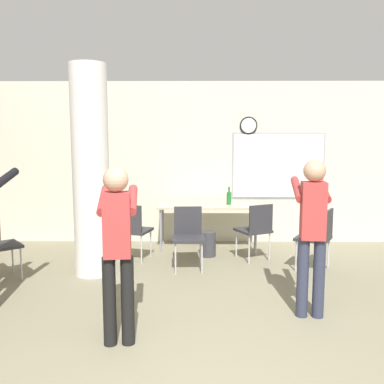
{
  "coord_description": "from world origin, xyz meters",
  "views": [
    {
      "loc": [
        0.06,
        -2.46,
        1.86
      ],
      "look_at": [
        0.01,
        2.64,
        1.2
      ],
      "focal_mm": 40.0,
      "sensor_mm": 36.0,
      "label": 1
    }
  ],
  "objects_px": {
    "folding_table": "(208,208)",
    "bottle_on_table": "(229,198)",
    "chair_mid_room": "(318,235)",
    "chair_table_front": "(188,233)",
    "chair_table_right": "(256,227)",
    "person_playing_front": "(117,241)",
    "person_playing_side": "(312,225)",
    "chair_table_left": "(133,228)"
  },
  "relations": [
    {
      "from": "chair_table_right",
      "to": "person_playing_front",
      "type": "xyz_separation_m",
      "value": [
        -1.59,
        -2.61,
        0.43
      ]
    },
    {
      "from": "folding_table",
      "to": "chair_mid_room",
      "type": "distance_m",
      "value": 1.92
    },
    {
      "from": "chair_table_right",
      "to": "person_playing_front",
      "type": "bearing_deg",
      "value": -121.3
    },
    {
      "from": "chair_table_front",
      "to": "person_playing_side",
      "type": "bearing_deg",
      "value": -50.93
    },
    {
      "from": "chair_table_right",
      "to": "bottle_on_table",
      "type": "bearing_deg",
      "value": 115.35
    },
    {
      "from": "folding_table",
      "to": "chair_table_left",
      "type": "height_order",
      "value": "chair_table_left"
    },
    {
      "from": "chair_table_left",
      "to": "person_playing_side",
      "type": "xyz_separation_m",
      "value": [
        2.13,
        -1.96,
        0.45
      ]
    },
    {
      "from": "person_playing_front",
      "to": "person_playing_side",
      "type": "xyz_separation_m",
      "value": [
        1.88,
        0.61,
        0.02
      ]
    },
    {
      "from": "chair_mid_room",
      "to": "person_playing_front",
      "type": "height_order",
      "value": "person_playing_front"
    },
    {
      "from": "chair_table_front",
      "to": "chair_mid_room",
      "type": "xyz_separation_m",
      "value": [
        1.81,
        -0.07,
        0.0
      ]
    },
    {
      "from": "chair_mid_room",
      "to": "person_playing_side",
      "type": "bearing_deg",
      "value": -108.61
    },
    {
      "from": "chair_mid_room",
      "to": "chair_table_left",
      "type": "xyz_separation_m",
      "value": [
        -2.64,
        0.44,
        0.0
      ]
    },
    {
      "from": "folding_table",
      "to": "person_playing_side",
      "type": "distance_m",
      "value": 2.89
    },
    {
      "from": "person_playing_front",
      "to": "chair_table_front",
      "type": "bearing_deg",
      "value": 75.18
    },
    {
      "from": "person_playing_front",
      "to": "person_playing_side",
      "type": "relative_size",
      "value": 0.98
    },
    {
      "from": "chair_table_left",
      "to": "person_playing_side",
      "type": "relative_size",
      "value": 0.53
    },
    {
      "from": "person_playing_front",
      "to": "folding_table",
      "type": "bearing_deg",
      "value": 75.0
    },
    {
      "from": "chair_table_left",
      "to": "person_playing_front",
      "type": "relative_size",
      "value": 0.54
    },
    {
      "from": "folding_table",
      "to": "bottle_on_table",
      "type": "xyz_separation_m",
      "value": [
        0.35,
        0.04,
        0.17
      ]
    },
    {
      "from": "chair_mid_room",
      "to": "person_playing_front",
      "type": "xyz_separation_m",
      "value": [
        -2.39,
        -2.14,
        0.43
      ]
    },
    {
      "from": "folding_table",
      "to": "chair_table_front",
      "type": "bearing_deg",
      "value": -105.38
    },
    {
      "from": "chair_table_left",
      "to": "chair_table_right",
      "type": "distance_m",
      "value": 1.84
    },
    {
      "from": "bottle_on_table",
      "to": "chair_table_front",
      "type": "distance_m",
      "value": 1.36
    },
    {
      "from": "person_playing_side",
      "to": "chair_table_left",
      "type": "bearing_deg",
      "value": 137.29
    },
    {
      "from": "bottle_on_table",
      "to": "chair_table_right",
      "type": "distance_m",
      "value": 0.88
    },
    {
      "from": "chair_table_left",
      "to": "person_playing_side",
      "type": "bearing_deg",
      "value": -42.71
    },
    {
      "from": "person_playing_side",
      "to": "chair_mid_room",
      "type": "bearing_deg",
      "value": 71.39
    },
    {
      "from": "person_playing_front",
      "to": "person_playing_side",
      "type": "distance_m",
      "value": 1.98
    },
    {
      "from": "folding_table",
      "to": "person_playing_side",
      "type": "height_order",
      "value": "person_playing_side"
    },
    {
      "from": "bottle_on_table",
      "to": "chair_table_right",
      "type": "bearing_deg",
      "value": -64.65
    },
    {
      "from": "chair_table_right",
      "to": "person_playing_side",
      "type": "relative_size",
      "value": 0.53
    },
    {
      "from": "chair_table_left",
      "to": "person_playing_side",
      "type": "height_order",
      "value": "person_playing_side"
    },
    {
      "from": "chair_table_left",
      "to": "person_playing_front",
      "type": "bearing_deg",
      "value": -84.48
    },
    {
      "from": "chair_table_front",
      "to": "chair_mid_room",
      "type": "height_order",
      "value": "same"
    },
    {
      "from": "folding_table",
      "to": "person_playing_side",
      "type": "relative_size",
      "value": 1.01
    },
    {
      "from": "folding_table",
      "to": "chair_table_left",
      "type": "relative_size",
      "value": 1.89
    },
    {
      "from": "chair_mid_room",
      "to": "chair_table_right",
      "type": "bearing_deg",
      "value": 149.28
    },
    {
      "from": "folding_table",
      "to": "person_playing_side",
      "type": "xyz_separation_m",
      "value": [
        0.99,
        -2.7,
        0.28
      ]
    },
    {
      "from": "person_playing_front",
      "to": "person_playing_side",
      "type": "height_order",
      "value": "person_playing_side"
    },
    {
      "from": "chair_mid_room",
      "to": "person_playing_side",
      "type": "xyz_separation_m",
      "value": [
        -0.51,
        -1.52,
        0.45
      ]
    },
    {
      "from": "folding_table",
      "to": "chair_table_left",
      "type": "distance_m",
      "value": 1.36
    },
    {
      "from": "folding_table",
      "to": "bottle_on_table",
      "type": "bearing_deg",
      "value": 6.35
    }
  ]
}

